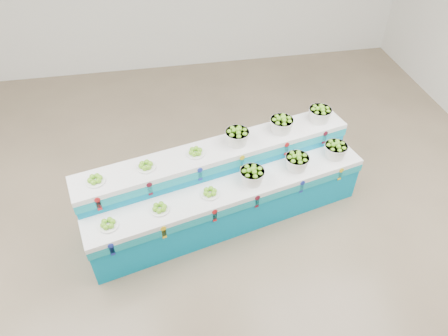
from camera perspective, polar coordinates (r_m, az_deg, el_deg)
The scene contains 14 objects.
ground at distance 5.58m, azimuth -2.92°, elevation -10.91°, with size 10.00×10.00×0.00m, color brown.
display_stand at distance 5.58m, azimuth 0.00°, elevation -2.73°, with size 3.82×0.99×1.02m, color #0488B7, non-canonical shape.
plate_lower_left at distance 5.01m, azimuth -15.82°, elevation -7.46°, with size 0.24×0.24×0.09m, color white.
plate_lower_mid at distance 5.05m, azimuth -8.94°, elevation -5.47°, with size 0.24×0.24×0.09m, color white.
plate_lower_right at distance 5.17m, azimuth -1.97°, elevation -3.36°, with size 0.24×0.24×0.09m, color white.
basket_lower_left at distance 5.30m, azimuth 3.94°, elevation -1.00°, with size 0.32×0.32×0.23m, color silver, non-canonical shape.
basket_lower_mid at distance 5.57m, azimuth 10.10°, elevation 0.90°, with size 0.32×0.32×0.23m, color silver, non-canonical shape.
basket_lower_right at distance 5.88m, azimuth 15.23°, elevation 2.48°, with size 0.32×0.32×0.23m, color silver, non-canonical shape.
plate_upper_left at distance 5.13m, azimuth -17.49°, elevation -1.52°, with size 0.24×0.24×0.09m, color white.
plate_upper_mid at distance 5.17m, azimuth -10.81°, elevation 0.36°, with size 0.24×0.24×0.09m, color white.
plate_upper_right at distance 5.29m, azimuth -3.97°, elevation 2.28°, with size 0.24×0.24×0.09m, color white.
basket_upper_left at distance 5.42m, azimuth 1.85°, elevation 4.45°, with size 0.32×0.32×0.23m, color silver, non-canonical shape.
basket_upper_mid at distance 5.69m, azimuth 8.00°, elevation 6.07°, with size 0.32×0.32×0.23m, color silver, non-canonical shape.
basket_upper_right at distance 5.99m, azimuth 13.17°, elevation 7.37°, with size 0.32×0.32×0.23m, color silver, non-canonical shape.
Camera 1 is at (-0.33, -3.32, 4.47)m, focal length 32.90 mm.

